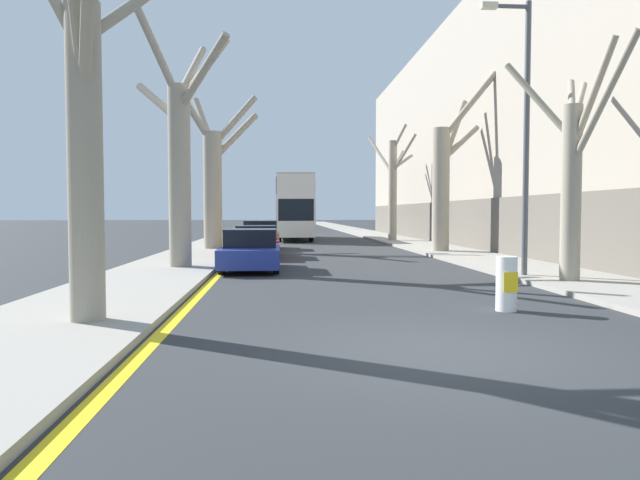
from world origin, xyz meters
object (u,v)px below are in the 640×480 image
object	(u,v)px
double_decker_bus	(294,204)
traffic_bollard	(506,284)
lamp_post	(523,125)
street_tree_left_2	(214,176)
street_tree_right_2	(393,184)
parked_car_0	(251,251)
street_tree_right_0	(573,170)
street_tree_right_1	(444,180)
parked_car_1	(257,242)
parked_car_2	(261,236)
street_tree_left_0	(86,131)
street_tree_left_1	(181,152)

from	to	relation	value
double_decker_bus	traffic_bollard	bearing A→B (deg)	-83.89
lamp_post	street_tree_left_2	bearing A→B (deg)	127.13
street_tree_right_2	traffic_bollard	world-z (taller)	street_tree_right_2
parked_car_0	street_tree_left_2	bearing A→B (deg)	102.90
street_tree_right_0	street_tree_right_1	distance (m)	11.55
street_tree_left_2	double_decker_bus	bearing A→B (deg)	69.77
street_tree_left_2	street_tree_right_0	distance (m)	17.80
parked_car_1	parked_car_2	bearing A→B (deg)	90.00
street_tree_right_2	parked_car_1	world-z (taller)	street_tree_right_2
lamp_post	double_decker_bus	bearing A→B (deg)	102.89
street_tree_right_1	street_tree_right_2	bearing A→B (deg)	91.23
street_tree_left_0	street_tree_right_2	distance (m)	28.70
parked_car_2	traffic_bollard	bearing A→B (deg)	-74.65
street_tree_left_0	street_tree_left_1	xyz separation A→B (m)	(-0.12, 9.45, 0.67)
parked_car_0	parked_car_2	world-z (taller)	parked_car_2
parked_car_1	street_tree_left_1	bearing A→B (deg)	-114.12
street_tree_left_2	parked_car_0	world-z (taller)	street_tree_left_2
street_tree_left_2	lamp_post	bearing A→B (deg)	-52.87
street_tree_left_2	traffic_bollard	distance (m)	19.69
street_tree_right_1	traffic_bollard	size ratio (longest dim) A/B	7.91
street_tree_left_2	parked_car_1	world-z (taller)	street_tree_left_2
parked_car_0	traffic_bollard	bearing A→B (deg)	-57.65
street_tree_right_0	parked_car_2	bearing A→B (deg)	119.11
street_tree_right_1	lamp_post	distance (m)	10.34
street_tree_right_0	parked_car_1	xyz separation A→B (m)	(-8.35, 9.67, -2.30)
parked_car_2	street_tree_right_2	bearing A→B (deg)	40.44
street_tree_right_0	parked_car_1	world-z (taller)	street_tree_right_0
street_tree_right_0	parked_car_1	size ratio (longest dim) A/B	1.37
parked_car_0	parked_car_1	bearing A→B (deg)	90.00
street_tree_right_2	parked_car_2	size ratio (longest dim) A/B	1.86
street_tree_left_1	parked_car_0	bearing A→B (deg)	-6.99
street_tree_right_1	parked_car_0	bearing A→B (deg)	-139.75
street_tree_right_0	parked_car_0	bearing A→B (deg)	152.23
street_tree_right_2	parked_car_0	xyz separation A→B (m)	(-8.21, -17.60, -3.05)
street_tree_right_2	traffic_bollard	xyz separation A→B (m)	(-3.08, -25.70, -3.16)
street_tree_right_0	lamp_post	size ratio (longest dim) A/B	0.79
street_tree_left_1	street_tree_right_2	distance (m)	20.23
parked_car_0	parked_car_2	size ratio (longest dim) A/B	1.01
parked_car_1	parked_car_0	bearing A→B (deg)	-90.00
street_tree_right_0	street_tree_right_2	size ratio (longest dim) A/B	0.81
street_tree_left_1	traffic_bollard	xyz separation A→B (m)	(7.37, -8.37, -3.28)
street_tree_right_1	lamp_post	world-z (taller)	street_tree_right_1
street_tree_right_0	street_tree_right_2	bearing A→B (deg)	90.36
street_tree_left_0	traffic_bollard	world-z (taller)	street_tree_left_0
street_tree_right_1	double_decker_bus	xyz separation A→B (m)	(-6.46, 14.24, -0.91)
parked_car_1	lamp_post	bearing A→B (deg)	-47.92
lamp_post	parked_car_2	bearing A→B (deg)	118.92
street_tree_left_1	parked_car_1	size ratio (longest dim) A/B	1.94
street_tree_left_2	street_tree_right_2	xyz separation A→B (m)	(10.47, 7.72, 0.02)
street_tree_left_1	parked_car_1	distance (m)	6.32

